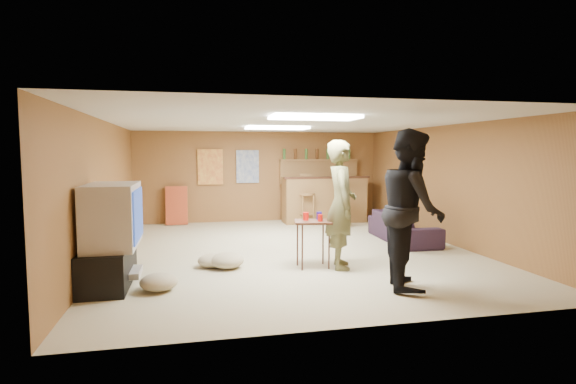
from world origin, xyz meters
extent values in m
plane|color=#B6AD8B|center=(0.00, 0.00, 0.00)|extent=(7.00, 7.00, 0.00)
cube|color=silver|center=(0.00, 0.00, 2.20)|extent=(6.00, 7.00, 0.02)
cube|color=brown|center=(0.00, 3.50, 1.10)|extent=(6.00, 0.02, 2.20)
cube|color=brown|center=(0.00, -3.50, 1.10)|extent=(6.00, 0.02, 2.20)
cube|color=brown|center=(-3.00, 0.00, 1.10)|extent=(0.02, 7.00, 2.20)
cube|color=brown|center=(3.00, 0.00, 1.10)|extent=(0.02, 7.00, 2.20)
cube|color=black|center=(-2.72, -1.50, 0.25)|extent=(0.55, 1.30, 0.50)
cube|color=#B2B2B7|center=(-2.50, -1.50, 0.15)|extent=(0.35, 0.50, 0.08)
cube|color=#B2B2B7|center=(-2.65, -1.50, 0.90)|extent=(0.60, 1.10, 0.80)
cube|color=navy|center=(-2.34, -1.50, 0.90)|extent=(0.02, 0.95, 0.65)
cube|color=brown|center=(1.50, 2.95, 0.55)|extent=(2.00, 0.60, 1.10)
cube|color=#391D12|center=(1.50, 2.70, 1.10)|extent=(2.10, 0.12, 0.05)
cube|color=brown|center=(1.50, 3.40, 1.50)|extent=(2.00, 0.18, 0.05)
cube|color=brown|center=(1.50, 3.42, 1.20)|extent=(2.00, 0.14, 0.60)
cube|color=#BF3F26|center=(-1.20, 3.46, 1.35)|extent=(0.60, 0.03, 0.85)
cube|color=#334C99|center=(-0.30, 3.46, 1.35)|extent=(0.55, 0.03, 0.80)
cube|color=#B34121|center=(-2.00, 3.30, 0.45)|extent=(0.50, 0.26, 0.91)
cube|color=white|center=(0.00, -1.50, 2.17)|extent=(1.20, 0.60, 0.04)
cube|color=white|center=(0.00, 1.20, 2.17)|extent=(1.20, 0.60, 0.04)
imported|color=brown|center=(0.47, -1.29, 0.94)|extent=(0.58, 0.76, 1.87)
imported|color=black|center=(1.02, -2.37, 0.99)|extent=(1.01, 1.15, 1.99)
imported|color=black|center=(2.29, 0.34, 0.27)|extent=(0.81, 1.89, 0.54)
cube|color=#391D12|center=(0.07, -1.19, 0.35)|extent=(0.61, 0.52, 0.69)
cylinder|color=red|center=(-0.02, -1.12, 0.75)|extent=(0.10, 0.10, 0.12)
cylinder|color=red|center=(0.16, -1.25, 0.74)|extent=(0.09, 0.09, 0.10)
cylinder|color=navy|center=(0.20, -1.08, 0.75)|extent=(0.11, 0.11, 0.11)
ellipsoid|color=tan|center=(-1.17, -0.96, 0.11)|extent=(0.59, 0.59, 0.23)
ellipsoid|color=tan|center=(-1.38, -0.85, 0.10)|extent=(0.47, 0.47, 0.19)
ellipsoid|color=tan|center=(-2.08, -1.86, 0.10)|extent=(0.57, 0.57, 0.21)
camera|label=1|loc=(-1.68, -7.48, 1.69)|focal=28.00mm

